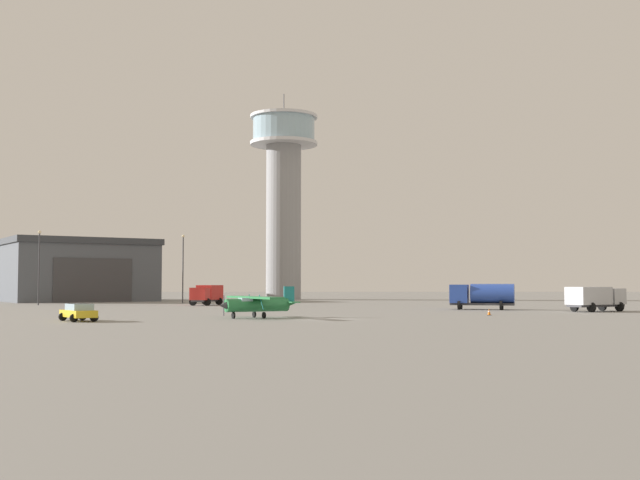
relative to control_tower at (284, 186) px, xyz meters
name	(u,v)px	position (x,y,z in m)	size (l,w,h in m)	color
ground_plane	(323,319)	(4.98, -77.01, -20.62)	(400.00, 400.00, 0.00)	gray
control_tower	(284,186)	(0.00, 0.00, 0.00)	(12.26, 12.26, 37.62)	gray
hangar	(75,270)	(-34.43, -10.87, -15.54)	(30.76, 30.35, 10.12)	#4C5159
airplane_green	(258,303)	(-0.55, -75.81, -19.37)	(6.91, 8.64, 2.68)	#287A42
truck_box_silver	(595,297)	(33.84, -61.39, -19.12)	(6.97, 5.38, 2.57)	#38383D
truck_fuel_tanker_blue	(482,295)	(23.43, -55.22, -18.96)	(7.37, 4.35, 2.88)	#38383D
truck_box_red	(207,294)	(-9.44, -36.86, -19.09)	(4.14, 6.46, 2.69)	#38383D
car_yellow	(79,312)	(-14.20, -81.17, -19.88)	(3.73, 4.43, 1.37)	gold
light_post_west	(39,261)	(-32.28, -35.64, -14.71)	(0.44, 0.44, 10.09)	#38383D
light_post_east	(183,263)	(-14.52, -24.60, -14.64)	(0.44, 0.44, 10.23)	#38383D
traffic_cone_near_left	(489,312)	(20.48, -70.55, -20.32)	(0.36, 0.36, 0.61)	black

